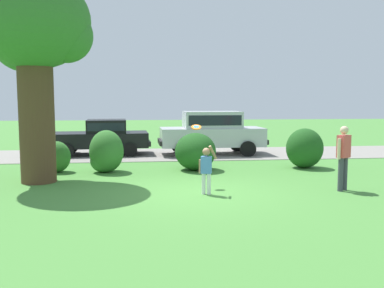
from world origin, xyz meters
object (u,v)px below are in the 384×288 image
(oak_tree_large, at_px, (35,34))
(frisbee, at_px, (196,127))
(parked_sedan, at_px, (102,136))
(adult_onlooker, at_px, (343,154))
(child_thrower, at_px, (206,167))
(parked_suv, at_px, (212,130))

(oak_tree_large, relative_size, frisbee, 21.36)
(parked_sedan, xyz_separation_m, adult_onlooker, (7.16, -8.20, 0.13))
(frisbee, bearing_deg, oak_tree_large, 165.23)
(oak_tree_large, height_order, child_thrower, oak_tree_large)
(parked_sedan, height_order, frisbee, frisbee)
(child_thrower, bearing_deg, adult_onlooker, 0.64)
(child_thrower, bearing_deg, frisbee, 96.64)
(child_thrower, bearing_deg, oak_tree_large, 153.90)
(parked_sedan, height_order, child_thrower, parked_sedan)
(parked_sedan, bearing_deg, frisbee, -64.95)
(parked_sedan, bearing_deg, child_thrower, -67.19)
(frisbee, bearing_deg, adult_onlooker, -15.44)
(oak_tree_large, bearing_deg, parked_suv, 42.08)
(oak_tree_large, relative_size, parked_sedan, 1.35)
(child_thrower, xyz_separation_m, frisbee, (-0.13, 1.10, 0.95))
(child_thrower, bearing_deg, parked_sedan, 112.81)
(oak_tree_large, xyz_separation_m, parked_sedan, (1.24, 5.94, -3.49))
(parked_sedan, xyz_separation_m, child_thrower, (3.47, -8.24, -0.13))
(parked_suv, height_order, adult_onlooker, parked_suv)
(oak_tree_large, bearing_deg, frisbee, -14.77)
(oak_tree_large, height_order, parked_suv, oak_tree_large)
(parked_sedan, relative_size, child_thrower, 3.50)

